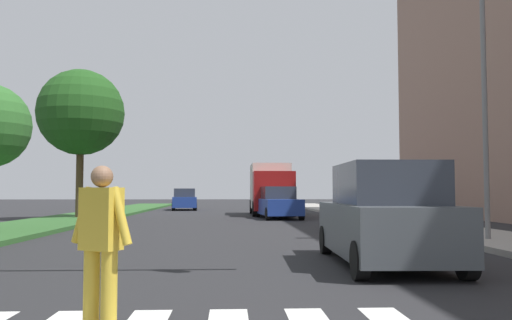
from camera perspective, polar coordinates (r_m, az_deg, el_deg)
name	(u,v)px	position (r m, az deg, el deg)	size (l,w,h in m)	color
ground_plane	(221,220)	(27.14, -3.72, -6.37)	(140.00, 140.00, 0.00)	#262628
median_strip	(62,221)	(26.30, -19.93, -6.11)	(3.65, 64.00, 0.15)	#2D5B28
tree_distant	(81,113)	(28.50, -18.11, 4.79)	(4.32, 4.32, 7.42)	#4C3823
sidewalk_right	(389,220)	(26.22, 13.94, -6.22)	(3.00, 64.00, 0.15)	#9E9991
traffic_light_gantry	(9,2)	(9.51, -24.75, 15.00)	(9.30, 0.30, 6.00)	gold
street_lamp_right	(481,76)	(16.18, 22.75, 8.19)	(1.02, 0.24, 7.50)	slate
pedestrian_performer	(101,242)	(5.60, -16.14, -8.32)	(0.70, 0.42, 1.69)	gold
suv_crossing	(385,217)	(10.80, 13.50, -5.92)	(2.09, 4.65, 1.97)	#474C51
sedan_midblock	(278,204)	(28.48, 2.38, -4.65)	(2.27, 4.67, 1.69)	navy
sedan_distant	(184,200)	(41.70, -7.63, -4.23)	(2.21, 4.55, 1.65)	navy
truck_box_delivery	(271,188)	(32.57, 1.57, -2.99)	(2.40, 6.20, 3.10)	maroon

